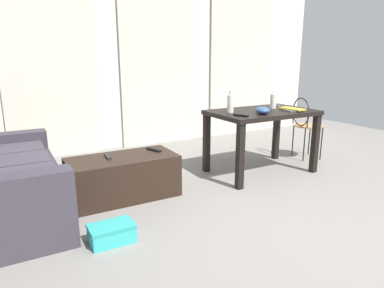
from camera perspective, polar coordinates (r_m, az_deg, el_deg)
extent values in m
plane|color=gray|center=(3.99, 6.98, -5.95)|extent=(8.30, 8.30, 0.00)
cube|color=silver|center=(5.59, -5.97, 13.86)|extent=(6.23, 0.10, 2.68)
cube|color=beige|center=(5.08, -22.50, 11.19)|extent=(1.25, 0.03, 2.38)
cube|color=beige|center=(5.52, -5.57, 12.33)|extent=(1.25, 0.03, 2.38)
cube|color=beige|center=(6.34, 8.01, 12.50)|extent=(1.25, 0.03, 2.38)
cube|color=#38333D|center=(3.44, -28.36, -7.28)|extent=(0.88, 1.71, 0.41)
cube|color=#38333D|center=(4.08, -29.15, 0.22)|extent=(0.87, 0.20, 0.19)
cube|color=#38333D|center=(2.63, -28.65, -6.71)|extent=(0.87, 0.20, 0.19)
cube|color=#3E3944|center=(3.78, -28.25, -1.33)|extent=(0.63, 0.42, 0.10)
cube|color=#3E3944|center=(3.36, -28.02, -3.09)|extent=(0.63, 0.42, 0.10)
cube|color=#3E3944|center=(2.95, -27.73, -5.35)|extent=(0.63, 0.42, 0.10)
cube|color=black|center=(3.49, -11.37, -5.42)|extent=(1.05, 0.52, 0.42)
cube|color=black|center=(4.15, 11.60, 5.15)|extent=(1.23, 0.77, 0.05)
cube|color=black|center=(3.63, 8.01, -2.13)|extent=(0.07, 0.07, 0.71)
cube|color=black|center=(4.38, 19.79, 0.01)|extent=(0.07, 0.07, 0.71)
cube|color=black|center=(4.16, 2.44, 0.11)|extent=(0.07, 0.07, 0.71)
cube|color=black|center=(4.83, 13.85, 1.71)|extent=(0.07, 0.07, 0.71)
cylinder|color=#B7844C|center=(4.96, 18.78, 2.91)|extent=(0.39, 0.39, 0.02)
cylinder|color=black|center=(4.99, 20.73, 0.05)|extent=(0.02, 0.02, 0.45)
cylinder|color=black|center=(5.20, 18.94, 0.75)|extent=(0.02, 0.02, 0.45)
cylinder|color=black|center=(4.83, 18.17, -0.18)|extent=(0.02, 0.02, 0.45)
cylinder|color=black|center=(5.05, 16.44, 0.55)|extent=(0.02, 0.02, 0.45)
torus|color=black|center=(4.85, 17.66, 5.11)|extent=(0.10, 0.38, 0.38)
cylinder|color=black|center=(4.74, 18.69, 3.66)|extent=(0.02, 0.02, 0.19)
cylinder|color=black|center=(5.00, 16.52, 4.36)|extent=(0.02, 0.02, 0.19)
cylinder|color=beige|center=(3.90, 6.41, 6.62)|extent=(0.08, 0.08, 0.20)
cylinder|color=beige|center=(3.89, 6.46, 8.42)|extent=(0.04, 0.04, 0.05)
cylinder|color=beige|center=(4.33, 13.36, 6.92)|extent=(0.08, 0.08, 0.17)
cylinder|color=beige|center=(4.32, 13.44, 8.28)|extent=(0.03, 0.03, 0.03)
ellipsoid|color=#2D4C7A|center=(3.86, 11.71, 5.49)|extent=(0.16, 0.16, 0.08)
cube|color=#4C4C51|center=(4.20, 16.38, 5.42)|extent=(0.23, 0.24, 0.01)
cube|color=gold|center=(4.22, 16.36, 5.66)|extent=(0.18, 0.31, 0.02)
cube|color=black|center=(3.70, 8.15, 4.76)|extent=(0.10, 0.17, 0.02)
cube|color=#9EA0A5|center=(4.62, 14.47, 6.24)|extent=(0.02, 0.08, 0.00)
torus|color=#3372B2|center=(4.66, 14.08, 6.34)|extent=(0.03, 0.03, 0.00)
cube|color=#9EA0A5|center=(4.61, 14.23, 6.24)|extent=(0.06, 0.06, 0.00)
torus|color=#3372B2|center=(4.67, 14.20, 6.34)|extent=(0.03, 0.03, 0.00)
cube|color=#232326|center=(3.44, -13.79, -2.01)|extent=(0.06, 0.17, 0.02)
cube|color=black|center=(3.61, -6.38, -0.95)|extent=(0.10, 0.19, 0.02)
cube|color=#33B2AD|center=(2.76, -13.19, -14.47)|extent=(0.33, 0.21, 0.12)
cube|color=teal|center=(2.73, -13.27, -13.15)|extent=(0.34, 0.21, 0.02)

